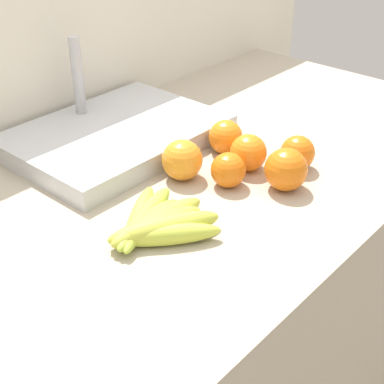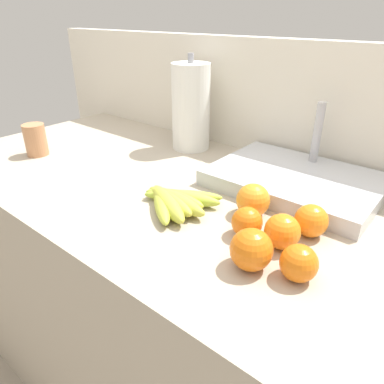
{
  "view_description": "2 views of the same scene",
  "coord_description": "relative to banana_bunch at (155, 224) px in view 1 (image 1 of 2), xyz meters",
  "views": [
    {
      "loc": [
        -0.57,
        -0.66,
        1.49
      ],
      "look_at": [
        0.06,
        -0.1,
        0.98
      ],
      "focal_mm": 53.25,
      "sensor_mm": 36.0,
      "label": 1
    },
    {
      "loc": [
        0.5,
        -0.66,
        1.37
      ],
      "look_at": [
        -0.01,
        -0.05,
        0.97
      ],
      "focal_mm": 33.32,
      "sensor_mm": 36.0,
      "label": 2
    }
  ],
  "objects": [
    {
      "name": "counter",
      "position": [
        0.03,
        0.1,
        -0.49
      ],
      "size": [
        1.81,
        0.74,
        0.94
      ],
      "primitive_type": "cube",
      "color": "#ADA08C",
      "rests_on": "ground"
    },
    {
      "name": "orange_center",
      "position": [
        0.27,
        -0.08,
        0.02
      ],
      "size": [
        0.08,
        0.08,
        0.08
      ],
      "primitive_type": "sphere",
      "color": "orange",
      "rests_on": "counter"
    },
    {
      "name": "sink_basin",
      "position": [
        0.18,
        0.3,
        0.0
      ],
      "size": [
        0.44,
        0.32,
        0.21
      ],
      "color": "#B7BABF",
      "rests_on": "counter"
    },
    {
      "name": "orange_back_left",
      "position": [
        0.35,
        -0.05,
        0.02
      ],
      "size": [
        0.07,
        0.07,
        0.07
      ],
      "primitive_type": "sphere",
      "color": "orange",
      "rests_on": "counter"
    },
    {
      "name": "orange_right",
      "position": [
        0.28,
        0.02,
        0.02
      ],
      "size": [
        0.07,
        0.07,
        0.07
      ],
      "primitive_type": "sphere",
      "color": "orange",
      "rests_on": "counter"
    },
    {
      "name": "wall_back",
      "position": [
        0.03,
        0.5,
        -0.31
      ],
      "size": [
        2.21,
        0.06,
        1.3
      ],
      "primitive_type": "cube",
      "color": "silver",
      "rests_on": "ground"
    },
    {
      "name": "banana_bunch",
      "position": [
        0.0,
        0.0,
        0.0
      ],
      "size": [
        0.2,
        0.21,
        0.04
      ],
      "color": "#B8C63F",
      "rests_on": "counter"
    },
    {
      "name": "orange_far_right",
      "position": [
        0.2,
        0.01,
        0.01
      ],
      "size": [
        0.07,
        0.07,
        0.07
      ],
      "primitive_type": "sphere",
      "color": "orange",
      "rests_on": "counter"
    },
    {
      "name": "orange_front",
      "position": [
        0.31,
        0.09,
        0.02
      ],
      "size": [
        0.07,
        0.07,
        0.07
      ],
      "primitive_type": "sphere",
      "color": "orange",
      "rests_on": "counter"
    },
    {
      "name": "orange_back_right",
      "position": [
        0.17,
        0.09,
        0.02
      ],
      "size": [
        0.08,
        0.08,
        0.08
      ],
      "primitive_type": "sphere",
      "color": "orange",
      "rests_on": "counter"
    }
  ]
}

